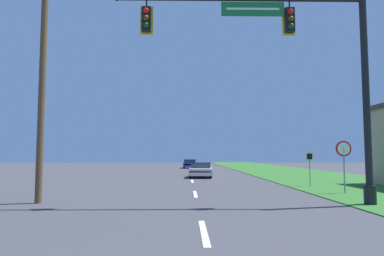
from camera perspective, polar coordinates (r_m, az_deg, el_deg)
grass_verge_right at (r=34.25m, az=17.81°, el=-7.37°), size 10.00×110.00×0.04m
road_center_line at (r=24.48m, az=0.05°, el=-8.85°), size 0.16×34.80×0.01m
signal_mast at (r=13.95m, az=18.35°, el=10.24°), size 9.82×0.47×8.70m
car_ahead at (r=28.76m, az=1.49°, el=-7.01°), size 2.12×4.35×1.19m
far_car at (r=48.58m, az=-0.38°, el=-5.98°), size 1.82×4.33×1.19m
stop_sign at (r=18.09m, az=23.96°, el=-4.11°), size 0.76×0.07×2.50m
route_sign_post at (r=21.37m, az=19.00°, el=-5.16°), size 0.55×0.06×2.03m
utility_pole_near at (r=15.09m, az=-23.61°, el=9.54°), size 1.80×0.26×10.53m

